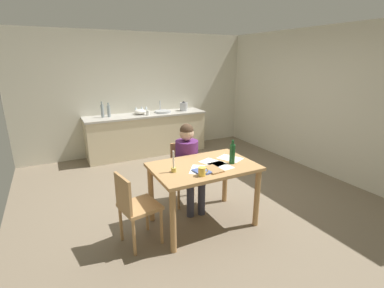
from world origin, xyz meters
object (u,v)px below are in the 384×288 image
object	(u,v)px
sink_unit	(163,111)
wine_glass_back_left	(136,109)
bottle_vinegar	(109,111)
bottle_oil	(102,111)
wine_bottle_on_table	(232,154)
dining_table	(203,175)
mixing_bowl	(140,112)
chair_side_empty	(135,206)
stovetop_kettle	(184,106)
coffee_mug	(202,171)
book_cookery	(202,171)
person_seated	(188,161)
wine_glass_by_kettle	(142,108)
wine_glass_near_sink	(146,108)
book_magazine	(213,169)
candlestick	(174,166)
chair_at_table	(185,170)
teacup_on_counter	(148,113)

from	to	relation	value
sink_unit	wine_glass_back_left	size ratio (longest dim) A/B	2.34
sink_unit	bottle_vinegar	xyz separation A→B (m)	(-1.16, 0.05, 0.10)
bottle_oil	wine_bottle_on_table	bearing A→B (deg)	-72.60
dining_table	mixing_bowl	size ratio (longest dim) A/B	5.09
chair_side_empty	stovetop_kettle	size ratio (longest dim) A/B	3.95
coffee_mug	stovetop_kettle	world-z (taller)	stovetop_kettle
stovetop_kettle	wine_glass_back_left	xyz separation A→B (m)	(-1.08, 0.15, 0.01)
book_cookery	dining_table	bearing A→B (deg)	49.50
person_seated	wine_bottle_on_table	world-z (taller)	person_seated
chair_side_empty	wine_glass_by_kettle	bearing A→B (deg)	70.88
person_seated	chair_side_empty	bearing A→B (deg)	-149.63
person_seated	wine_bottle_on_table	bearing A→B (deg)	-63.87
book_cookery	bottle_oil	distance (m)	3.28
bottle_vinegar	wine_glass_back_left	world-z (taller)	bottle_vinegar
mixing_bowl	stovetop_kettle	size ratio (longest dim) A/B	1.12
person_seated	wine_glass_near_sink	xyz separation A→B (m)	(0.27, 2.63, 0.33)
book_magazine	wine_glass_by_kettle	bearing A→B (deg)	82.78
candlestick	book_cookery	xyz separation A→B (m)	(0.28, -0.16, -0.06)
dining_table	stovetop_kettle	distance (m)	3.22
coffee_mug	bottle_vinegar	size ratio (longest dim) A/B	0.42
chair_at_table	wine_bottle_on_table	distance (m)	0.92
person_seated	wine_glass_near_sink	distance (m)	2.66
mixing_bowl	teacup_on_counter	distance (m)	0.21
wine_bottle_on_table	mixing_bowl	distance (m)	3.12
chair_at_table	bottle_vinegar	bearing A→B (deg)	103.63
candlestick	sink_unit	distance (m)	3.20
chair_side_empty	mixing_bowl	size ratio (longest dim) A/B	3.52
wine_bottle_on_table	candlestick	bearing A→B (deg)	174.18
dining_table	mixing_bowl	distance (m)	3.02
dining_table	book_cookery	world-z (taller)	book_cookery
book_magazine	wine_glass_near_sink	xyz separation A→B (m)	(0.29, 3.32, 0.20)
chair_at_table	wine_glass_by_kettle	world-z (taller)	wine_glass_by_kettle
bottle_vinegar	wine_glass_back_left	xyz separation A→B (m)	(0.60, 0.10, -0.01)
person_seated	candlestick	distance (m)	0.73
wine_bottle_on_table	stovetop_kettle	size ratio (longest dim) A/B	1.37
sink_unit	wine_glass_near_sink	world-z (taller)	sink_unit
person_seated	teacup_on_counter	size ratio (longest dim) A/B	10.81
coffee_mug	book_cookery	xyz separation A→B (m)	(0.04, 0.09, -0.04)
wine_glass_near_sink	wine_glass_back_left	world-z (taller)	same
candlestick	wine_glass_near_sink	world-z (taller)	wine_glass_near_sink
chair_at_table	bottle_oil	world-z (taller)	bottle_oil
book_magazine	wine_glass_back_left	xyz separation A→B (m)	(0.06, 3.32, 0.20)
chair_at_table	wine_glass_near_sink	distance (m)	2.55
coffee_mug	wine_bottle_on_table	distance (m)	0.55
wine_glass_back_left	teacup_on_counter	size ratio (longest dim) A/B	1.39
wine_glass_by_kettle	book_cookery	bearing A→B (deg)	-95.81
book_magazine	sink_unit	bearing A→B (deg)	74.97
book_magazine	wine_glass_near_sink	distance (m)	3.34
person_seated	wine_glass_near_sink	bearing A→B (deg)	84.24
book_magazine	stovetop_kettle	bearing A→B (deg)	66.34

